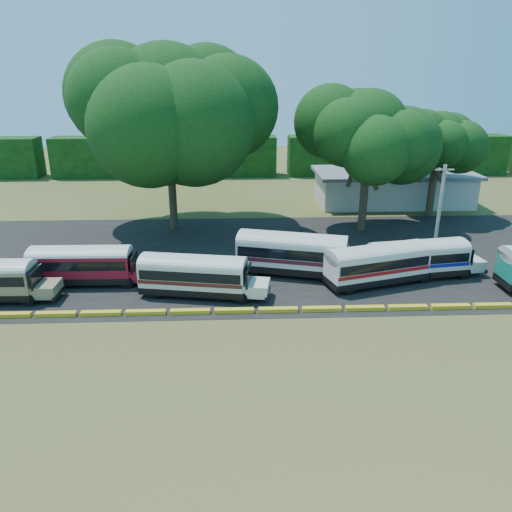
{
  "coord_description": "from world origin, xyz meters",
  "views": [
    {
      "loc": [
        -1.3,
        -29.55,
        15.6
      ],
      "look_at": [
        0.2,
        6.0,
        2.24
      ],
      "focal_mm": 35.0,
      "sensor_mm": 36.0,
      "label": 1
    }
  ],
  "objects_px": {
    "bus_red": "(84,263)",
    "bus_white_red": "(379,262)",
    "tree_west": "(167,104)",
    "bus_cream_west": "(196,273)"
  },
  "relations": [
    {
      "from": "bus_red",
      "to": "tree_west",
      "type": "distance_m",
      "value": 18.3
    },
    {
      "from": "bus_red",
      "to": "bus_white_red",
      "type": "bearing_deg",
      "value": -1.67
    },
    {
      "from": "bus_red",
      "to": "bus_white_red",
      "type": "relative_size",
      "value": 0.94
    },
    {
      "from": "bus_white_red",
      "to": "tree_west",
      "type": "relative_size",
      "value": 0.55
    },
    {
      "from": "bus_cream_west",
      "to": "tree_west",
      "type": "height_order",
      "value": "tree_west"
    },
    {
      "from": "bus_white_red",
      "to": "tree_west",
      "type": "distance_m",
      "value": 25.17
    },
    {
      "from": "bus_white_red",
      "to": "bus_cream_west",
      "type": "bearing_deg",
      "value": 169.72
    },
    {
      "from": "bus_red",
      "to": "bus_white_red",
      "type": "xyz_separation_m",
      "value": [
        22.53,
        -0.99,
        0.05
      ]
    },
    {
      "from": "bus_cream_west",
      "to": "tree_west",
      "type": "distance_m",
      "value": 19.86
    },
    {
      "from": "tree_west",
      "to": "bus_cream_west",
      "type": "bearing_deg",
      "value": -78.08
    }
  ]
}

